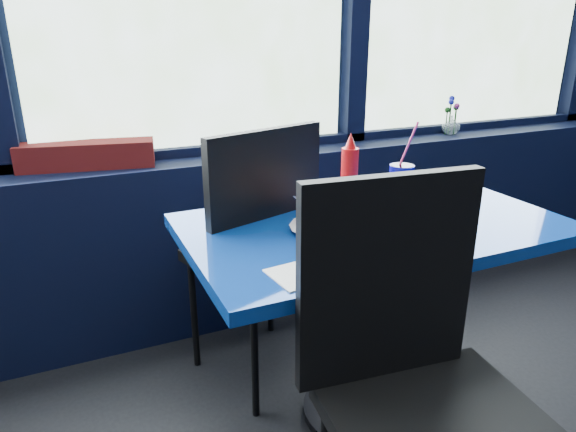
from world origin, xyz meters
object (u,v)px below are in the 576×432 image
at_px(planter_box, 87,155).
at_px(food_basket, 343,216).
at_px(near_table, 371,273).
at_px(chair_near_front, 421,376).
at_px(flower_vase, 451,123).
at_px(ketchup_bottle, 350,168).
at_px(soda_cup, 401,183).
at_px(chair_near_back, 264,244).

bearing_deg(planter_box, food_basket, -42.83).
distance_m(near_table, chair_near_front, 0.57).
xyz_separation_m(flower_vase, ketchup_bottle, (-0.97, -0.58, -0.01)).
xyz_separation_m(chair_near_front, flower_vase, (1.26, 1.39, 0.27)).
xyz_separation_m(chair_near_front, soda_cup, (0.40, 0.66, 0.23)).
bearing_deg(soda_cup, chair_near_back, 157.22).
xyz_separation_m(chair_near_back, ketchup_bottle, (0.33, -0.04, 0.26)).
xyz_separation_m(food_basket, ketchup_bottle, (0.19, 0.28, 0.06)).
relative_size(planter_box, soda_cup, 1.81).
distance_m(chair_near_back, flower_vase, 1.44).
relative_size(chair_near_back, food_basket, 3.20).
height_order(flower_vase, ketchup_bottle, flower_vase).
distance_m(chair_near_front, chair_near_back, 0.85).
relative_size(chair_near_front, planter_box, 1.96).
distance_m(ketchup_bottle, soda_cup, 0.20).
height_order(planter_box, ketchup_bottle, ketchup_bottle).
bearing_deg(chair_near_front, near_table, 74.30).
relative_size(chair_near_front, chair_near_back, 0.99).
height_order(chair_near_back, planter_box, chair_near_back).
height_order(near_table, ketchup_bottle, ketchup_bottle).
bearing_deg(chair_near_back, near_table, 112.39).
distance_m(chair_near_back, ketchup_bottle, 0.42).
distance_m(chair_near_front, ketchup_bottle, 0.90).
bearing_deg(soda_cup, near_table, -146.00).
bearing_deg(flower_vase, chair_near_front, -132.00).
distance_m(food_basket, ketchup_bottle, 0.34).
xyz_separation_m(chair_near_front, ketchup_bottle, (0.28, 0.81, 0.26)).
bearing_deg(soda_cup, ketchup_bottle, 128.14).
height_order(chair_near_back, food_basket, chair_near_back).
xyz_separation_m(planter_box, food_basket, (0.67, -0.90, -0.06)).
height_order(near_table, flower_vase, flower_vase).
distance_m(chair_near_back, food_basket, 0.40).
bearing_deg(near_table, planter_box, 131.30).
xyz_separation_m(chair_near_front, food_basket, (0.09, 0.53, 0.20)).
height_order(food_basket, ketchup_bottle, ketchup_bottle).
height_order(near_table, chair_near_front, chair_near_front).
relative_size(chair_near_back, planter_box, 1.98).
height_order(flower_vase, food_basket, flower_vase).
height_order(chair_near_front, flower_vase, chair_near_front).
bearing_deg(food_basket, planter_box, 116.85).
bearing_deg(planter_box, ketchup_bottle, -25.45).
distance_m(chair_near_front, flower_vase, 1.90).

